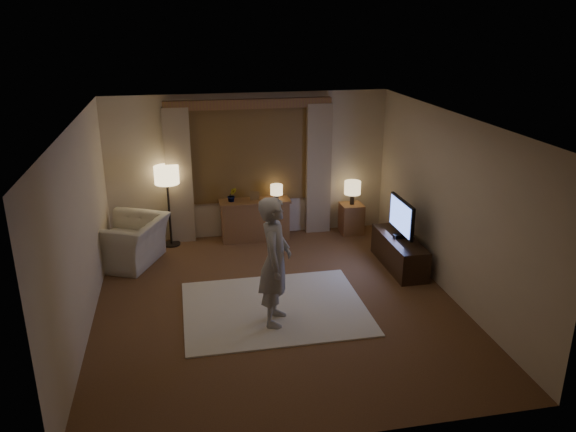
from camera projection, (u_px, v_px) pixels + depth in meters
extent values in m
cube|color=brown|center=(277.00, 304.00, 7.94)|extent=(5.00, 5.50, 0.02)
cube|color=silver|center=(276.00, 119.00, 7.06)|extent=(5.00, 5.50, 0.02)
cube|color=beige|center=(249.00, 166.00, 10.05)|extent=(5.00, 0.02, 2.60)
cube|color=beige|center=(331.00, 321.00, 4.95)|extent=(5.00, 0.02, 2.60)
cube|color=beige|center=(80.00, 230.00, 7.04)|extent=(0.02, 5.50, 2.60)
cube|color=beige|center=(450.00, 205.00, 7.96)|extent=(0.02, 5.50, 2.60)
cube|color=black|center=(249.00, 153.00, 9.93)|extent=(2.00, 0.01, 1.70)
cube|color=brown|center=(249.00, 153.00, 9.92)|extent=(2.08, 0.04, 1.78)
cube|color=#A08564|center=(179.00, 177.00, 9.75)|extent=(0.45, 0.12, 2.40)
cube|color=#A08564|center=(318.00, 170.00, 10.21)|extent=(0.45, 0.12, 2.40)
cube|color=brown|center=(249.00, 104.00, 9.59)|extent=(2.90, 0.14, 0.16)
cube|color=beige|center=(274.00, 308.00, 7.80)|extent=(2.50, 2.00, 0.02)
cube|color=brown|center=(255.00, 221.00, 10.13)|extent=(1.20, 0.40, 0.70)
cube|color=brown|center=(254.00, 197.00, 9.98)|extent=(0.16, 0.02, 0.20)
imported|color=#999999|center=(232.00, 195.00, 9.89)|extent=(0.17, 0.13, 0.30)
cylinder|color=black|center=(277.00, 198.00, 10.07)|extent=(0.08, 0.08, 0.12)
cylinder|color=#FFDC99|center=(277.00, 190.00, 10.02)|extent=(0.22, 0.22, 0.18)
cylinder|color=black|center=(172.00, 244.00, 9.97)|extent=(0.30, 0.30, 0.03)
cylinder|color=black|center=(170.00, 214.00, 9.78)|extent=(0.04, 0.04, 1.14)
cylinder|color=#FFDC99|center=(167.00, 175.00, 9.54)|extent=(0.42, 0.42, 0.30)
imported|color=beige|center=(129.00, 242.00, 9.12)|extent=(1.40, 1.47, 0.75)
cube|color=brown|center=(351.00, 218.00, 10.44)|extent=(0.40, 0.40, 0.56)
cylinder|color=black|center=(352.00, 199.00, 10.31)|extent=(0.08, 0.08, 0.20)
cylinder|color=#FFDC99|center=(353.00, 188.00, 10.24)|extent=(0.30, 0.30, 0.24)
cube|color=black|center=(399.00, 252.00, 9.02)|extent=(0.45, 1.40, 0.50)
cube|color=black|center=(400.00, 236.00, 8.93)|extent=(0.22, 0.10, 0.06)
cube|color=black|center=(402.00, 216.00, 8.82)|extent=(0.05, 0.88, 0.54)
cube|color=#5272DF|center=(400.00, 216.00, 8.81)|extent=(0.00, 0.82, 0.49)
imported|color=#A49F97|center=(275.00, 261.00, 7.16)|extent=(0.59, 0.73, 1.72)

